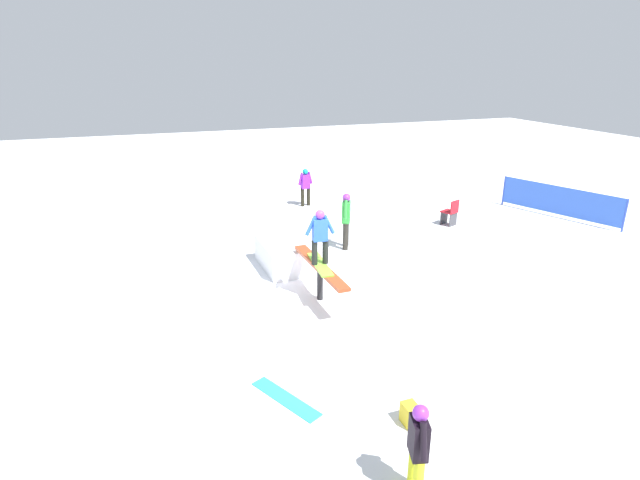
% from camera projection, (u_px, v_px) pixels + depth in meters
% --- Properties ---
extents(ground_plane, '(60.00, 60.00, 0.00)m').
position_uv_depth(ground_plane, '(320.00, 299.00, 11.60)').
color(ground_plane, white).
extents(rail_feature, '(2.74, 0.38, 0.87)m').
position_uv_depth(rail_feature, '(320.00, 270.00, 11.35)').
color(rail_feature, black).
rests_on(rail_feature, ground).
extents(snow_kicker_ramp, '(1.86, 1.57, 0.71)m').
position_uv_depth(snow_kicker_ramp, '(291.00, 254.00, 13.33)').
color(snow_kicker_ramp, white).
rests_on(snow_kicker_ramp, ground).
extents(main_rider_on_rail, '(1.44, 0.69, 1.30)m').
position_uv_depth(main_rider_on_rail, '(320.00, 239.00, 11.09)').
color(main_rider_on_rail, '#86D23A').
rests_on(main_rider_on_rail, rail_feature).
extents(bystander_green, '(0.64, 0.38, 1.65)m').
position_uv_depth(bystander_green, '(346.00, 218.00, 14.44)').
color(bystander_green, '#292621').
rests_on(bystander_green, ground).
extents(bystander_black, '(0.62, 0.28, 1.36)m').
position_uv_depth(bystander_black, '(418.00, 446.00, 6.15)').
color(bystander_black, '#CCD124').
rests_on(bystander_black, ground).
extents(bystander_purple, '(0.25, 0.61, 1.42)m').
position_uv_depth(bystander_purple, '(305.00, 185.00, 18.75)').
color(bystander_purple, black).
rests_on(bystander_purple, ground).
extents(loose_snowboard_cyan, '(1.40, 0.89, 0.02)m').
position_uv_depth(loose_snowboard_cyan, '(286.00, 399.00, 8.18)').
color(loose_snowboard_cyan, '#2FBCC2').
rests_on(loose_snowboard_cyan, ground).
extents(folding_chair, '(0.57, 0.57, 0.88)m').
position_uv_depth(folding_chair, '(450.00, 213.00, 16.65)').
color(folding_chair, '#3F3F44').
rests_on(folding_chair, ground).
extents(backpack_on_snow, '(0.30, 0.23, 0.34)m').
position_uv_depth(backpack_on_snow, '(411.00, 415.00, 7.57)').
color(backpack_on_snow, yellow).
rests_on(backpack_on_snow, ground).
extents(safety_fence, '(4.07, 1.54, 1.10)m').
position_uv_depth(safety_fence, '(559.00, 201.00, 17.45)').
color(safety_fence, blue).
rests_on(safety_fence, ground).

